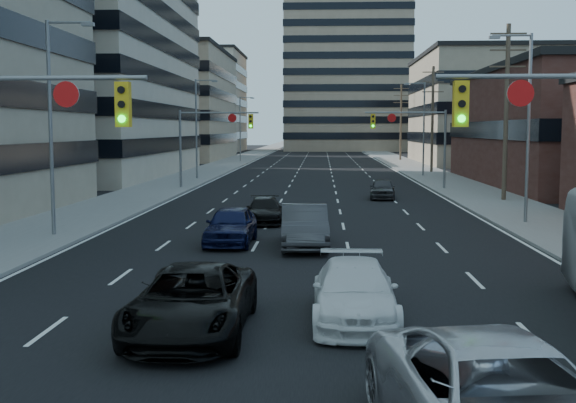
# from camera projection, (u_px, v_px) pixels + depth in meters

# --- Properties ---
(road_surface) EXTENTS (18.00, 300.00, 0.02)m
(road_surface) POSITION_uv_depth(u_px,v_px,m) (318.00, 153.00, 139.25)
(road_surface) COLOR black
(road_surface) RESTS_ON ground
(sidewalk_left) EXTENTS (5.00, 300.00, 0.15)m
(sidewalk_left) POSITION_uv_depth(u_px,v_px,m) (258.00, 152.00, 139.78)
(sidewalk_left) COLOR slate
(sidewalk_left) RESTS_ON ground
(sidewalk_right) EXTENTS (5.00, 300.00, 0.15)m
(sidewalk_right) POSITION_uv_depth(u_px,v_px,m) (377.00, 153.00, 138.71)
(sidewalk_right) COLOR slate
(sidewalk_right) RESTS_ON ground
(office_left_mid) EXTENTS (26.00, 34.00, 28.00)m
(office_left_mid) POSITION_uv_depth(u_px,v_px,m) (34.00, 31.00, 69.54)
(office_left_mid) COLOR #ADA089
(office_left_mid) RESTS_ON ground
(office_left_far) EXTENTS (20.00, 30.00, 16.00)m
(office_left_far) POSITION_uv_depth(u_px,v_px,m) (159.00, 107.00, 109.75)
(office_left_far) COLOR gray
(office_left_far) RESTS_ON ground
(office_right_far) EXTENTS (22.00, 28.00, 14.00)m
(office_right_far) POSITION_uv_depth(u_px,v_px,m) (504.00, 111.00, 95.65)
(office_right_far) COLOR gray
(office_right_far) RESTS_ON ground
(apartment_tower) EXTENTS (26.00, 26.00, 58.00)m
(apartment_tower) POSITION_uv_depth(u_px,v_px,m) (347.00, 16.00, 155.96)
(apartment_tower) COLOR gray
(apartment_tower) RESTS_ON ground
(bg_block_left) EXTENTS (24.00, 24.00, 20.00)m
(bg_block_left) POSITION_uv_depth(u_px,v_px,m) (183.00, 103.00, 149.50)
(bg_block_left) COLOR #ADA089
(bg_block_left) RESTS_ON ground
(bg_block_right) EXTENTS (22.00, 22.00, 12.00)m
(bg_block_right) POSITION_uv_depth(u_px,v_px,m) (486.00, 122.00, 137.17)
(bg_block_right) COLOR gray
(bg_block_right) RESTS_ON ground
(signal_far_left) EXTENTS (6.09, 0.33, 6.00)m
(signal_far_left) POSITION_uv_depth(u_px,v_px,m) (210.00, 133.00, 54.69)
(signal_far_left) COLOR slate
(signal_far_left) RESTS_ON ground
(signal_far_right) EXTENTS (6.09, 0.33, 6.00)m
(signal_far_right) POSITION_uv_depth(u_px,v_px,m) (414.00, 133.00, 53.98)
(signal_far_right) COLOR slate
(signal_far_right) RESTS_ON ground
(utility_pole_block) EXTENTS (2.20, 0.28, 11.00)m
(utility_pole_block) POSITION_uv_depth(u_px,v_px,m) (506.00, 109.00, 44.68)
(utility_pole_block) COLOR #4C3D2D
(utility_pole_block) RESTS_ON ground
(utility_pole_midblock) EXTENTS (2.20, 0.28, 11.00)m
(utility_pole_midblock) POSITION_uv_depth(u_px,v_px,m) (432.00, 117.00, 74.50)
(utility_pole_midblock) COLOR #4C3D2D
(utility_pole_midblock) RESTS_ON ground
(utility_pole_distant) EXTENTS (2.20, 0.28, 11.00)m
(utility_pole_distant) POSITION_uv_depth(u_px,v_px,m) (401.00, 121.00, 104.32)
(utility_pole_distant) COLOR #4C3D2D
(utility_pole_distant) RESTS_ON ground
(streetlight_left_near) EXTENTS (2.03, 0.22, 9.00)m
(streetlight_left_near) POSITION_uv_depth(u_px,v_px,m) (54.00, 117.00, 29.90)
(streetlight_left_near) COLOR slate
(streetlight_left_near) RESTS_ON ground
(streetlight_left_mid) EXTENTS (2.03, 0.22, 9.00)m
(streetlight_left_mid) POSITION_uv_depth(u_px,v_px,m) (198.00, 124.00, 64.68)
(streetlight_left_mid) COLOR slate
(streetlight_left_mid) RESTS_ON ground
(streetlight_left_far) EXTENTS (2.03, 0.22, 9.00)m
(streetlight_left_far) POSITION_uv_depth(u_px,v_px,m) (241.00, 126.00, 99.47)
(streetlight_left_far) COLOR slate
(streetlight_left_far) RESTS_ON ground
(streetlight_right_near) EXTENTS (2.03, 0.22, 9.00)m
(streetlight_right_near) POSITION_uv_depth(u_px,v_px,m) (525.00, 119.00, 33.91)
(streetlight_right_near) COLOR slate
(streetlight_right_near) RESTS_ON ground
(streetlight_right_far) EXTENTS (2.03, 0.22, 9.00)m
(streetlight_right_far) POSITION_uv_depth(u_px,v_px,m) (422.00, 124.00, 68.69)
(streetlight_right_far) COLOR slate
(streetlight_right_far) RESTS_ON ground
(black_pickup) EXTENTS (2.50, 5.40, 1.50)m
(black_pickup) POSITION_uv_depth(u_px,v_px,m) (192.00, 301.00, 15.96)
(black_pickup) COLOR black
(black_pickup) RESTS_ON ground
(white_van) EXTENTS (1.99, 4.84, 1.40)m
(white_van) POSITION_uv_depth(u_px,v_px,m) (354.00, 292.00, 17.09)
(white_van) COLOR silver
(white_van) RESTS_ON ground
(sedan_blue) EXTENTS (1.88, 4.49, 1.52)m
(sedan_blue) POSITION_uv_depth(u_px,v_px,m) (231.00, 225.00, 28.52)
(sedan_blue) COLOR #0C1133
(sedan_blue) RESTS_ON ground
(sedan_grey_center) EXTENTS (1.97, 5.08, 1.65)m
(sedan_grey_center) POSITION_uv_depth(u_px,v_px,m) (304.00, 226.00, 27.74)
(sedan_grey_center) COLOR #363639
(sedan_grey_center) RESTS_ON ground
(sedan_black_far) EXTENTS (1.99, 4.33, 1.23)m
(sedan_black_far) POSITION_uv_depth(u_px,v_px,m) (264.00, 211.00, 35.04)
(sedan_black_far) COLOR black
(sedan_black_far) RESTS_ON ground
(sedan_grey_right) EXTENTS (1.90, 4.08, 1.35)m
(sedan_grey_right) POSITION_uv_depth(u_px,v_px,m) (383.00, 189.00, 47.20)
(sedan_grey_right) COLOR #343436
(sedan_grey_right) RESTS_ON ground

